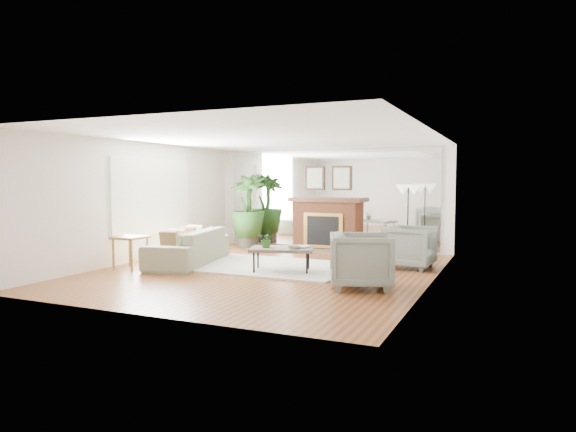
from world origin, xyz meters
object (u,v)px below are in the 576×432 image
at_px(floor_lamp, 408,196).
at_px(side_table, 130,242).
at_px(coffee_table, 282,250).
at_px(armchair_back, 410,247).
at_px(armchair_front, 361,260).
at_px(fireplace, 326,223).
at_px(sofa, 189,247).
at_px(potted_ficus, 248,208).

bearing_deg(floor_lamp, side_table, -145.13).
height_order(coffee_table, armchair_back, armchair_back).
distance_m(coffee_table, armchair_front, 1.86).
bearing_deg(fireplace, sofa, -119.35).
distance_m(coffee_table, potted_ficus, 3.79).
height_order(potted_ficus, floor_lamp, potted_ficus).
distance_m(fireplace, side_table, 4.83).
bearing_deg(potted_ficus, side_table, -97.47).
bearing_deg(side_table, floor_lamp, 34.87).
xyz_separation_m(sofa, side_table, (-0.67, -0.95, 0.18)).
bearing_deg(side_table, armchair_front, 1.47).
relative_size(sofa, side_table, 3.81).
relative_size(coffee_table, side_table, 2.06).
xyz_separation_m(fireplace, coffee_table, (0.33, -3.31, -0.24)).
xyz_separation_m(armchair_front, side_table, (-4.51, -0.12, 0.09)).
bearing_deg(coffee_table, potted_ficus, 127.98).
bearing_deg(coffee_table, armchair_back, 34.97).
bearing_deg(sofa, fireplace, 138.56).
height_order(armchair_back, armchair_front, armchair_front).
height_order(sofa, armchair_back, armchair_back).
bearing_deg(armchair_back, potted_ficus, 76.26).
bearing_deg(armchair_front, fireplace, 6.10).
height_order(armchair_back, potted_ficus, potted_ficus).
bearing_deg(potted_ficus, floor_lamp, -7.62).
relative_size(armchair_front, side_table, 1.52).
bearing_deg(armchair_front, side_table, 70.70).
bearing_deg(armchair_front, coffee_table, 46.47).
bearing_deg(armchair_back, sofa, 112.92).
relative_size(sofa, floor_lamp, 1.50).
bearing_deg(floor_lamp, potted_ficus, 172.38).
height_order(side_table, floor_lamp, floor_lamp).
bearing_deg(sofa, floor_lamp, 107.85).
relative_size(fireplace, floor_lamp, 1.28).
bearing_deg(side_table, armchair_back, 25.09).
bearing_deg(potted_ficus, coffee_table, -52.02).
distance_m(fireplace, floor_lamp, 2.46).
bearing_deg(fireplace, floor_lamp, -22.92).
bearing_deg(armchair_front, sofa, 57.04).
bearing_deg(fireplace, armchair_back, -38.01).
xyz_separation_m(coffee_table, sofa, (-2.13, 0.11, -0.07)).
relative_size(side_table, potted_ficus, 0.34).
distance_m(sofa, side_table, 1.17).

